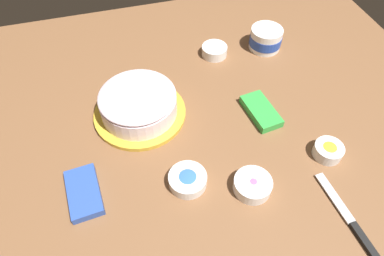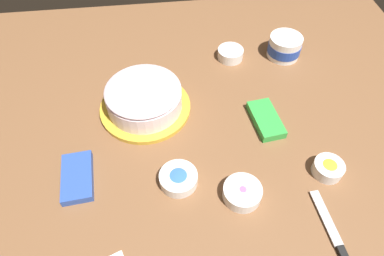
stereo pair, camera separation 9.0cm
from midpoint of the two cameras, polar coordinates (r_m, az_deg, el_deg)
ground_plane at (r=0.93m, az=2.38°, el=-3.58°), size 1.54×1.54×0.00m
frosted_cake at (r=0.99m, az=-11.65°, el=3.81°), size 0.27×0.27×0.10m
frosting_tub at (r=1.23m, az=10.31°, el=14.65°), size 0.11×0.11×0.08m
spreading_knife at (r=0.88m, az=22.84°, el=-14.82°), size 0.24×0.04×0.01m
sprinkle_bowl_green at (r=1.19m, az=1.63°, el=12.89°), size 0.09×0.09×0.03m
sprinkle_bowl_blue at (r=0.86m, az=-3.78°, el=-8.89°), size 0.10×0.10×0.03m
sprinkle_bowl_yellow at (r=0.95m, az=19.67°, el=-3.74°), size 0.08×0.08×0.04m
sprinkle_bowl_pink at (r=0.85m, az=7.26°, el=-9.72°), size 0.10×0.10×0.04m
candy_box_lower at (r=0.90m, az=-20.67°, el=-10.40°), size 0.15×0.09×0.02m
candy_box_upper at (r=1.01m, az=9.14°, el=2.69°), size 0.15×0.09×0.02m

